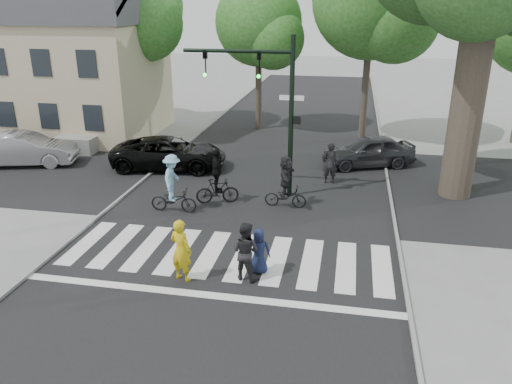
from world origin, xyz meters
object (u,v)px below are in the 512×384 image
Objects in this scene: car_suv at (169,153)px; car_grey at (368,151)px; pedestrian_adult at (245,251)px; pedestrian_child at (259,251)px; traffic_signal at (269,94)px; car_silver at (25,149)px; cyclist_right at (286,185)px; cyclist_left at (173,187)px; cyclist_mid at (217,181)px; pedestrian_woman at (181,250)px.

car_suv is 1.22× the size of car_grey.
car_grey is at bearing -84.37° from car_suv.
pedestrian_child is at bearing -112.21° from pedestrian_adult.
traffic_signal reaches higher than car_silver.
traffic_signal reaches higher than car_grey.
pedestrian_adult is at bearing -94.20° from cyclist_right.
car_silver is (-11.54, 1.60, -3.15)m from traffic_signal.
pedestrian_child is at bearing -90.98° from cyclist_right.
cyclist_left is at bearing -34.09° from pedestrian_adult.
car_suv is at bearing 111.80° from cyclist_left.
cyclist_right reaches higher than pedestrian_child.
pedestrian_adult is at bearing -67.28° from cyclist_mid.
pedestrian_woman is 0.39× the size of car_silver.
cyclist_left is (-3.01, -2.33, -2.98)m from traffic_signal.
traffic_signal is 6.32m from car_suv.
car_grey is at bearing -95.15° from pedestrian_woman.
cyclist_left is (-3.78, 3.66, 0.26)m from pedestrian_child.
pedestrian_woman is at bearing -45.79° from car_grey.
car_grey is (3.04, 5.54, -0.16)m from cyclist_right.
car_silver reaches higher than pedestrian_child.
pedestrian_adult is at bearing -147.72° from pedestrian_woman.
car_grey is at bearing -116.12° from pedestrian_child.
car_silver is 1.10× the size of car_grey.
pedestrian_child is 5.27m from cyclist_left.
traffic_signal is 1.19× the size of car_suv.
cyclist_left reaches higher than car_grey.
cyclist_left is (-3.47, 4.06, 0.09)m from pedestrian_adult.
cyclist_mid is 0.41× the size of car_suv.
traffic_signal is at bearing -80.72° from pedestrian_woman.
pedestrian_woman is 2.12m from pedestrian_child.
car_grey is (3.89, 4.41, -3.19)m from traffic_signal.
pedestrian_woman is 0.83× the size of cyclist_left.
car_silver is (-8.53, 3.93, -0.17)m from cyclist_left.
pedestrian_adult is (0.46, -6.38, -3.07)m from traffic_signal.
cyclist_right reaches higher than pedestrian_adult.
cyclist_right is (2.04, 5.63, -0.02)m from pedestrian_woman.
cyclist_left is at bearing -140.39° from cyclist_mid.
car_suv is at bearing -43.24° from pedestrian_adult.
traffic_signal reaches higher than pedestrian_adult.
cyclist_left is 0.42× the size of car_suv.
pedestrian_child is (0.76, -5.99, -3.25)m from traffic_signal.
car_grey reaches higher than car_suv.
car_grey is (8.78, 2.02, 0.00)m from car_suv.
cyclist_left is 1.02× the size of cyclist_mid.
cyclist_left is at bearing -53.54° from pedestrian_child.
traffic_signal is at bearing -62.73° from car_grey.
car_silver is (-10.35, 8.36, -0.14)m from pedestrian_woman.
pedestrian_child is at bearing -139.11° from pedestrian_woman.
car_silver is (-12.39, 2.74, -0.12)m from cyclist_right.
traffic_signal is 2.83× the size of cyclist_left.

